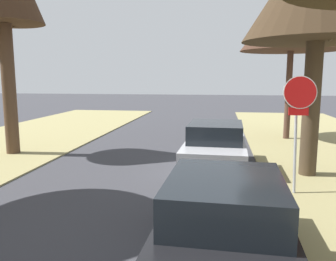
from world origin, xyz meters
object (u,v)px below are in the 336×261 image
stop_sign_far (299,109)px  parked_sedan_silver (215,149)px  street_tree_right_far (292,18)px  parked_sedan_black (224,230)px

stop_sign_far → parked_sedan_silver: bearing=136.4°
street_tree_right_far → parked_sedan_silver: 8.65m
street_tree_right_far → parked_sedan_silver: size_ratio=1.60×
parked_sedan_black → parked_sedan_silver: bearing=92.1°
stop_sign_far → street_tree_right_far: street_tree_right_far is taller
parked_sedan_black → street_tree_right_far: bearing=75.7°
stop_sign_far → street_tree_right_far: (1.28, 8.21, 3.48)m
stop_sign_far → parked_sedan_black: (-1.81, -3.93, -1.46)m
parked_sedan_silver → street_tree_right_far: bearing=62.3°
stop_sign_far → parked_sedan_black: bearing=-114.7°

